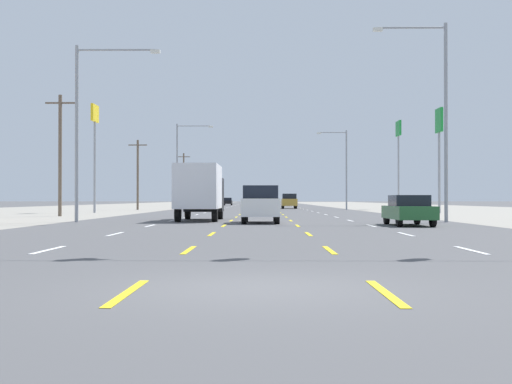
{
  "coord_description": "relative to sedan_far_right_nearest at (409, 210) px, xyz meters",
  "views": [
    {
      "loc": [
        0.08,
        -9.51,
        1.27
      ],
      "look_at": [
        -0.78,
        80.33,
        2.23
      ],
      "focal_mm": 46.66,
      "sensor_mm": 36.0,
      "label": 1
    }
  ],
  "objects": [
    {
      "name": "ground_plane",
      "position": [
        -7.12,
        43.51,
        -0.76
      ],
      "size": [
        572.0,
        572.0,
        0.0
      ],
      "primitive_type": "plane",
      "color": "#4C4C4F"
    },
    {
      "name": "lot_apron_left",
      "position": [
        -31.87,
        43.51,
        -0.75
      ],
      "size": [
        28.0,
        440.0,
        0.01
      ],
      "primitive_type": "cube",
      "color": "gray",
      "rests_on": "ground"
    },
    {
      "name": "lot_apron_right",
      "position": [
        17.63,
        43.51,
        -0.75
      ],
      "size": [
        28.0,
        440.0,
        0.01
      ],
      "primitive_type": "cube",
      "color": "gray",
      "rests_on": "ground"
    },
    {
      "name": "lane_markings",
      "position": [
        -7.12,
        82.01,
        -0.75
      ],
      "size": [
        10.64,
        227.6,
        0.01
      ],
      "color": "white",
      "rests_on": "ground"
    },
    {
      "name": "signal_span_wire",
      "position": [
        -7.11,
        -14.36,
        4.91
      ],
      "size": [
        25.48,
        0.52,
        9.43
      ],
      "color": "brown",
      "rests_on": "ground"
    },
    {
      "name": "sedan_far_right_nearest",
      "position": [
        0.0,
        0.0,
        0.0
      ],
      "size": [
        1.8,
        4.5,
        1.46
      ],
      "color": "#235B2D",
      "rests_on": "ground"
    },
    {
      "name": "suv_center_turn_near",
      "position": [
        -7.13,
        3.5,
        0.27
      ],
      "size": [
        1.98,
        4.9,
        1.98
      ],
      "color": "white",
      "rests_on": "ground"
    },
    {
      "name": "box_truck_inner_left_mid",
      "position": [
        -10.72,
        7.09,
        1.08
      ],
      "size": [
        2.4,
        7.2,
        3.23
      ],
      "color": "black",
      "rests_on": "ground"
    },
    {
      "name": "suv_far_left_midfar",
      "position": [
        -14.07,
        42.8,
        0.27
      ],
      "size": [
        1.98,
        4.9,
        1.98
      ],
      "color": "maroon",
      "rests_on": "ground"
    },
    {
      "name": "sedan_far_left_far",
      "position": [
        -14.17,
        52.19,
        0.0
      ],
      "size": [
        1.8,
        4.5,
        1.46
      ],
      "color": "maroon",
      "rests_on": "ground"
    },
    {
      "name": "suv_inner_right_farther",
      "position": [
        -3.48,
        56.17,
        0.27
      ],
      "size": [
        1.98,
        4.9,
        1.98
      ],
      "color": "#B28C33",
      "rests_on": "ground"
    },
    {
      "name": "hatchback_far_left_farthest",
      "position": [
        -14.0,
        102.02,
        0.03
      ],
      "size": [
        1.72,
        3.9,
        1.54
      ],
      "color": "black",
      "rests_on": "ground"
    },
    {
      "name": "pole_sign_left_row_1",
      "position": [
        -22.62,
        29.52,
        6.82
      ],
      "size": [
        0.24,
        2.15,
        10.05
      ],
      "color": "gray",
      "rests_on": "ground"
    },
    {
      "name": "pole_sign_right_row_1",
      "position": [
        8.71,
        27.2,
        6.29
      ],
      "size": [
        0.24,
        1.89,
        9.35
      ],
      "color": "gray",
      "rests_on": "ground"
    },
    {
      "name": "pole_sign_right_row_2",
      "position": [
        9.77,
        50.02,
        7.64
      ],
      "size": [
        0.24,
        2.42,
        10.91
      ],
      "color": "gray",
      "rests_on": "ground"
    },
    {
      "name": "streetlight_left_row_0",
      "position": [
        -16.76,
        4.46,
        4.96
      ],
      "size": [
        4.69,
        0.26,
        9.76
      ],
      "color": "gray",
      "rests_on": "ground"
    },
    {
      "name": "streetlight_right_row_0",
      "position": [
        2.66,
        4.46,
        5.5
      ],
      "size": [
        4.08,
        0.26,
        10.95
      ],
      "color": "gray",
      "rests_on": "ground"
    },
    {
      "name": "streetlight_left_row_1",
      "position": [
        -16.83,
        47.5,
        5.21
      ],
      "size": [
        4.4,
        0.26,
        10.3
      ],
      "color": "gray",
      "rests_on": "ground"
    },
    {
      "name": "streetlight_right_row_1",
      "position": [
        2.68,
        47.5,
        4.71
      ],
      "size": [
        3.64,
        0.26,
        9.51
      ],
      "color": "gray",
      "rests_on": "ground"
    },
    {
      "name": "utility_pole_left_row_0",
      "position": [
        -21.98,
        16.85,
        3.93
      ],
      "size": [
        2.2,
        0.26,
        8.98
      ],
      "color": "brown",
      "rests_on": "ground"
    },
    {
      "name": "utility_pole_left_row_1",
      "position": [
        -21.77,
        46.29,
        3.56
      ],
      "size": [
        2.2,
        0.26,
        8.26
      ],
      "color": "brown",
      "rests_on": "ground"
    },
    {
      "name": "utility_pole_left_row_2",
      "position": [
        -20.42,
        80.73,
        3.97
      ],
      "size": [
        2.2,
        0.26,
        9.06
      ],
      "color": "brown",
      "rests_on": "ground"
    }
  ]
}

